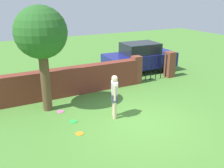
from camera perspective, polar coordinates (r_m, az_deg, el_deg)
ground_plane at (r=8.99m, az=6.31°, el=-8.63°), size 40.00×40.00×0.00m
brick_wall at (r=11.18m, az=-10.42°, el=0.49°), size 7.13×0.50×1.26m
tree at (r=9.32m, az=-16.04°, el=10.90°), size 1.90×1.90×3.97m
person at (r=8.88m, az=0.57°, el=-2.46°), size 0.35×0.50×1.62m
fence_gate at (r=13.25m, az=9.58°, el=3.88°), size 2.62×0.44×1.40m
car at (r=14.47m, az=6.43°, el=6.04°), size 4.26×2.04×1.72m
frisbee_pink at (r=9.85m, az=-11.82°, el=-6.23°), size 0.27×0.27×0.02m
frisbee_orange at (r=8.28m, az=-7.49°, el=-11.27°), size 0.27×0.27×0.02m
frisbee_green at (r=9.04m, az=-8.95°, el=-8.54°), size 0.27×0.27×0.02m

